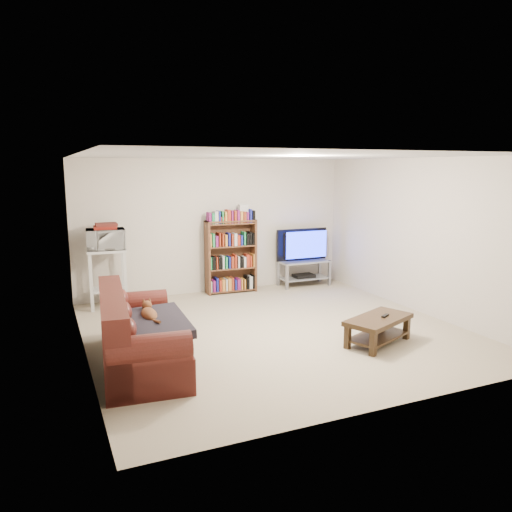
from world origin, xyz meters
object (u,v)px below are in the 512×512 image
sofa (135,339)px  coffee_table (378,325)px  tv_stand (304,269)px  bookshelf (231,255)px

sofa → coffee_table: 3.05m
sofa → tv_stand: size_ratio=2.13×
sofa → bookshelf: 3.56m
sofa → tv_stand: bearing=41.6°
sofa → bookshelf: bookshelf is taller
coffee_table → tv_stand: tv_stand is taller
sofa → tv_stand: sofa is taller
sofa → coffee_table: (3.01, -0.53, -0.06)m
tv_stand → bookshelf: 1.51m
sofa → bookshelf: bearing=56.7°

